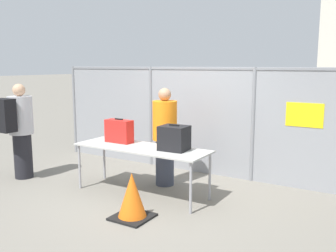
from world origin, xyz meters
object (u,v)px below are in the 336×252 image
security_worker_near (165,136)px  traffic_cone (132,197)px  inspection_table (141,150)px  suitcase_black (174,138)px  traveler_hooded (18,127)px  suitcase_red (119,131)px  utility_trailer (308,148)px

security_worker_near → traffic_cone: 1.62m
inspection_table → security_worker_near: 0.62m
suitcase_black → traffic_cone: 1.17m
suitcase_black → traveler_hooded: traveler_hooded is taller
inspection_table → suitcase_red: suitcase_red is taller
traffic_cone → suitcase_black: bearing=83.7°
traveler_hooded → traffic_cone: bearing=-25.0°
inspection_table → suitcase_red: size_ratio=4.70×
suitcase_red → traffic_cone: (0.98, -0.97, -0.68)m
traveler_hooded → utility_trailer: size_ratio=0.45×
suitcase_black → inspection_table: bearing=-171.1°
suitcase_black → security_worker_near: (-0.49, 0.52, -0.10)m
traveler_hooded → inspection_table: bearing=-6.1°
utility_trailer → suitcase_black: bearing=-117.3°
traffic_cone → utility_trailer: bearing=67.6°
suitcase_black → traveler_hooded: 3.01m
inspection_table → traveler_hooded: bearing=-169.0°
traveler_hooded → traffic_cone: (2.85, -0.39, -0.66)m
traveler_hooded → traffic_cone: 2.96m
suitcase_black → utility_trailer: size_ratio=0.11×
suitcase_red → traveler_hooded: bearing=-163.0°
traveler_hooded → suitcase_red: bearing=-0.1°
traveler_hooded → security_worker_near: traveler_hooded is taller
utility_trailer → suitcase_red: bearing=-132.3°
utility_trailer → inspection_table: bearing=-124.7°
suitcase_black → utility_trailer: (1.44, 2.79, -0.53)m
traveler_hooded → utility_trailer: 5.55m
suitcase_red → suitcase_black: (1.09, -0.02, -0.00)m
inspection_table → traffic_cone: (0.45, -0.86, -0.43)m
suitcase_black → utility_trailer: 3.19m
inspection_table → traveler_hooded: 2.46m
suitcase_black → utility_trailer: suitcase_black is taller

